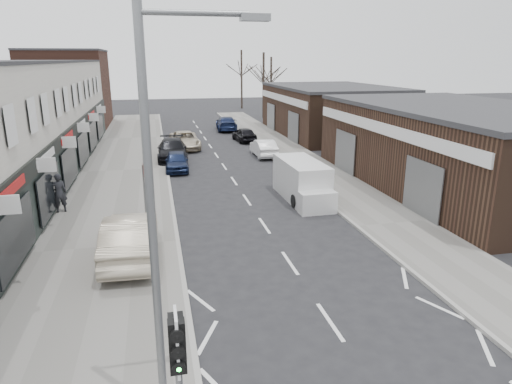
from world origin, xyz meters
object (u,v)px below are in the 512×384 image
warning_sign (144,174)px  parked_car_right_b (244,134)px  parked_car_left_a (177,161)px  pedestrian (59,193)px  parked_car_right_c (226,123)px  white_van (302,181)px  street_lamp (161,209)px  parked_car_left_c (185,140)px  parked_car_left_b (172,150)px  sedan_on_pavement (130,237)px  parked_car_right_a (264,148)px  traffic_light (178,356)px

warning_sign → parked_car_right_b: bearing=66.6°
warning_sign → parked_car_left_a: 9.85m
pedestrian → parked_car_right_c: bearing=-133.6°
white_van → parked_car_right_b: (0.40, 18.08, -0.32)m
street_lamp → parked_car_right_b: (7.84, 32.43, -3.98)m
parked_car_left_c → pedestrian: bearing=-115.7°
warning_sign → parked_car_left_b: 13.21m
sedan_on_pavement → parked_car_right_a: sedan_on_pavement is taller
white_van → street_lamp: bearing=-118.8°
parked_car_left_c → warning_sign: bearing=-101.4°
pedestrian → parked_car_left_b: pedestrian is taller
warning_sign → parked_car_right_a: size_ratio=0.68×
warning_sign → sedan_on_pavement: size_ratio=0.54×
parked_car_left_b → parked_car_right_a: (6.90, -0.17, -0.10)m
parked_car_left_b → parked_car_left_c: (1.20, 4.31, -0.06)m
parked_car_left_a → warning_sign: bearing=-99.1°
white_van → parked_car_right_c: size_ratio=1.06×
warning_sign → parked_car_right_c: (7.95, 26.66, -1.48)m
street_lamp → parked_car_right_a: 27.16m
parked_car_right_b → parked_car_left_b: bearing=39.0°
traffic_light → parked_car_right_b: size_ratio=0.82×
warning_sign → parked_car_right_b: 21.44m
street_lamp → white_van: bearing=62.6°
parked_car_right_c → parked_car_left_c: bearing=66.6°
traffic_light → street_lamp: 2.52m
parked_car_left_c → parked_car_right_c: size_ratio=1.02×
white_van → parked_car_right_a: bearing=85.6°
traffic_light → parked_car_right_b: 34.57m
parked_car_left_b → parked_car_right_c: parked_car_left_b is taller
parked_car_left_a → parked_car_right_b: bearing=59.0°
white_van → sedan_on_pavement: bearing=-146.1°
pedestrian → parked_car_right_c: (11.99, 25.02, -0.35)m
parked_car_left_a → parked_car_right_b: size_ratio=1.00×
parked_car_left_b → parked_car_right_b: 9.43m
street_lamp → sedan_on_pavement: 9.13m
parked_car_left_a → parked_car_right_c: parked_car_right_c is taller
sedan_on_pavement → parked_car_right_c: (8.45, 31.18, -0.23)m
pedestrian → parked_car_left_c: pedestrian is taller
street_lamp → warning_sign: (-0.63, 12.80, -2.42)m
sedan_on_pavement → parked_car_left_b: size_ratio=0.97×
street_lamp → parked_car_right_c: bearing=79.5°
warning_sign → parked_car_right_a: 15.57m
traffic_light → white_van: size_ratio=0.59×
parked_car_left_b → warning_sign: bearing=-95.6°
parked_car_right_b → parked_car_right_a: bearing=86.0°
parked_car_right_b → pedestrian: bearing=49.6°
pedestrian → parked_car_right_b: pedestrian is taller
white_van → parked_car_right_a: size_ratio=1.32×
parked_car_left_b → parked_car_right_a: parked_car_left_b is taller
parked_car_left_c → parked_car_right_c: (4.99, 9.34, 0.02)m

